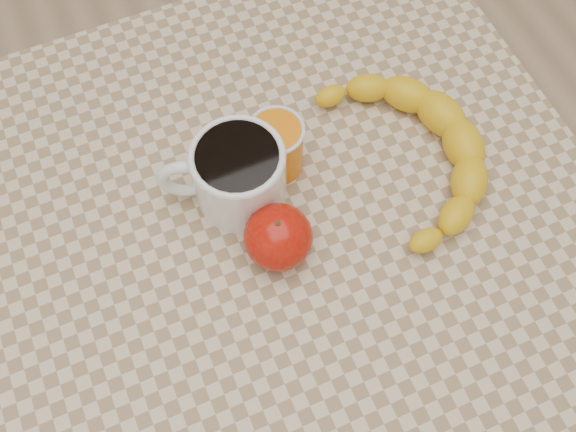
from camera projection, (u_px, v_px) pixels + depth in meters
name	position (u px, v px, depth m)	size (l,w,h in m)	color
ground	(288.00, 361.00, 1.47)	(3.00, 3.00, 0.00)	tan
table	(288.00, 250.00, 0.87)	(0.80, 0.80, 0.75)	#C6AF8C
coffee_mug	(236.00, 173.00, 0.77)	(0.17, 0.14, 0.10)	white
orange_juice_glass	(276.00, 147.00, 0.79)	(0.07, 0.07, 0.08)	orange
apple	(278.00, 237.00, 0.75)	(0.10, 0.10, 0.08)	#940A04
banana	(412.00, 152.00, 0.81)	(0.25, 0.34, 0.05)	gold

